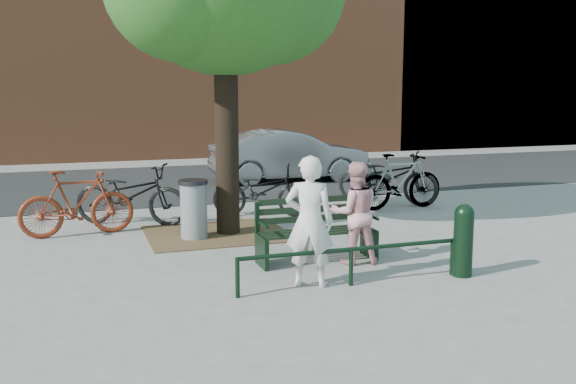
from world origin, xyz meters
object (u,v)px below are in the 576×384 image
object	(u,v)px
park_bench	(315,229)
litter_bin	(194,209)
person_left	(310,222)
bollard	(463,238)
bicycle_c	(262,190)
parked_car	(290,156)
person_right	(355,213)

from	to	relation	value
park_bench	litter_bin	xyz separation A→B (m)	(-1.44, 1.92, 0.03)
park_bench	person_left	bearing A→B (deg)	-114.56
bollard	bicycle_c	world-z (taller)	bicycle_c
bollard	litter_bin	distance (m)	4.48
parked_car	litter_bin	bearing A→B (deg)	149.00
bollard	parked_car	distance (m)	9.05
person_left	parked_car	bearing A→B (deg)	-81.43
person_left	person_right	size ratio (longest dim) A/B	1.14
park_bench	bicycle_c	xyz separation A→B (m)	(0.19, 3.40, 0.03)
litter_bin	parked_car	xyz separation A→B (m)	(3.66, 5.73, 0.19)
park_bench	bollard	size ratio (longest dim) A/B	1.76
bollard	bicycle_c	xyz separation A→B (m)	(-1.41, 4.77, -0.02)
person_left	bicycle_c	distance (m)	4.59
park_bench	bollard	xyz separation A→B (m)	(1.60, -1.37, 0.05)
parked_car	park_bench	bearing A→B (deg)	165.34
person_left	parked_car	distance (m)	9.20
person_left	bollard	distance (m)	2.15
litter_bin	bollard	bearing A→B (deg)	-47.35
bicycle_c	person_right	bearing A→B (deg)	-154.07
bollard	person_left	bearing A→B (deg)	173.41
bicycle_c	litter_bin	bearing A→B (deg)	153.63
litter_bin	bicycle_c	xyz separation A→B (m)	(1.62, 1.47, 0.01)
park_bench	bollard	bearing A→B (deg)	-40.64
parked_car	person_left	bearing A→B (deg)	164.22
parked_car	bollard	bearing A→B (deg)	177.59
park_bench	parked_car	distance (m)	7.97
parked_car	person_right	bearing A→B (deg)	169.23
person_right	litter_bin	distance (m)	2.96
person_left	bicycle_c	xyz separation A→B (m)	(0.70, 4.52, -0.33)
bollard	parked_car	size ratio (longest dim) A/B	0.23
park_bench	litter_bin	size ratio (longest dim) A/B	1.74
park_bench	person_right	world-z (taller)	person_right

